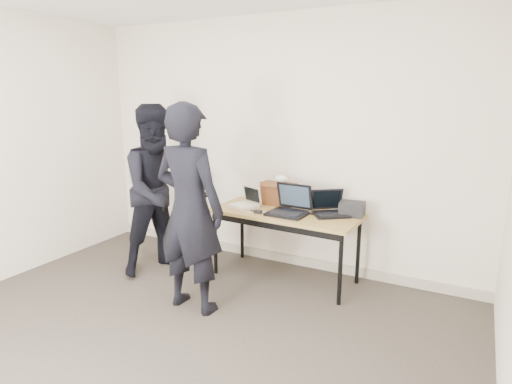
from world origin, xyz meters
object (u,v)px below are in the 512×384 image
Objects in this scene: leather_satchel at (278,193)px; equipment_box at (352,209)px; laptop_right at (329,209)px; person_typist at (189,209)px; person_observer at (160,190)px; laptop_center at (290,207)px; laptop_beige at (246,203)px; desk at (285,218)px.

equipment_box is at bearing -3.65° from leather_satchel.
laptop_right is 0.25× the size of person_typist.
person_typist reaches higher than person_observer.
laptop_right is 1.24× the size of leather_satchel.
laptop_center is at bearing -119.65° from person_typist.
leather_satchel is at bearing 136.13° from laptop_center.
equipment_box is (0.81, -0.04, -0.06)m from leather_satchel.
person_observer is (-1.89, -0.59, 0.11)m from equipment_box.
laptop_right is 0.62m from leather_satchel.
person_observer is (-1.08, -0.63, 0.05)m from leather_satchel.
laptop_right is (0.87, 0.14, 0.01)m from laptop_beige.
leather_satchel is at bearing -103.18° from person_typist.
person_typist reaches higher than desk.
laptop_center is 1.38m from person_observer.
laptop_right reaches higher than desk.
leather_satchel is 0.20× the size of person_typist.
laptop_center is 1.08× the size of leather_satchel.
desk is 1.09m from person_typist.
person_typist is at bearing -114.40° from desk.
equipment_box is 1.59m from person_typist.
laptop_right is at bearing -129.11° from person_typist.
desk is 4.21× the size of leather_satchel.
laptop_center is at bearing -158.50° from equipment_box.
person_typist reaches higher than laptop_center.
equipment_box is (0.63, 0.19, 0.13)m from desk.
leather_satchel is at bearing 63.53° from laptop_beige.
desk is at bearing 157.19° from laptop_center.
person_observer is at bearing 159.99° from laptop_right.
laptop_beige is (-0.44, -0.02, 0.10)m from desk.
desk is at bearing -52.93° from leather_satchel.
desk is at bearing -47.16° from person_observer.
laptop_center is at bearing -22.88° from desk.
person_observer reaches higher than leather_satchel.
laptop_beige reaches higher than equipment_box.
desk is 4.61× the size of laptop_beige.
equipment_box is at bearing -133.12° from person_typist.
laptop_center is at bearing -49.21° from person_observer.
person_observer is (-1.68, -0.52, 0.12)m from laptop_right.
person_typist reaches higher than laptop_right.
person_observer is at bearing -161.51° from laptop_center.
desk is 6.61× the size of equipment_box.
laptop_center reaches higher than leather_satchel.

